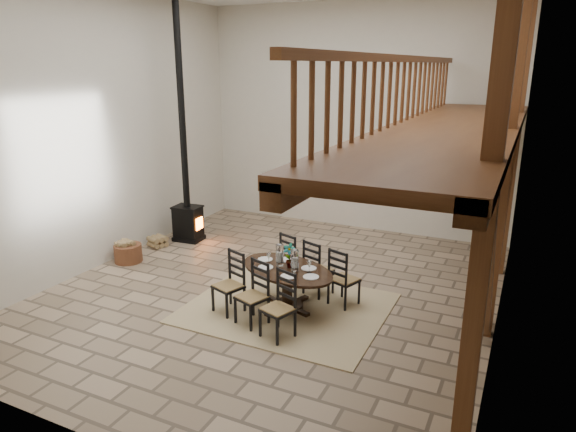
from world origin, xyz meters
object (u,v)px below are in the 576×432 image
at_px(dining_table, 287,287).
at_px(wood_stove, 186,189).
at_px(log_basket, 128,252).
at_px(log_stack, 158,242).

relative_size(dining_table, wood_stove, 0.44).
height_order(dining_table, log_basket, dining_table).
xyz_separation_m(dining_table, wood_stove, (-3.34, 2.02, 0.78)).
distance_m(dining_table, log_basket, 3.67).
distance_m(log_basket, log_stack, 0.92).
height_order(dining_table, log_stack, dining_table).
height_order(wood_stove, log_basket, wood_stove).
bearing_deg(log_stack, wood_stove, 62.13).
bearing_deg(dining_table, log_stack, 178.98).
bearing_deg(wood_stove, log_basket, -105.14).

